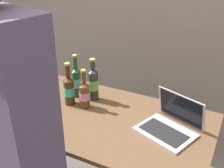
% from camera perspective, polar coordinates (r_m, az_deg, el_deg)
% --- Properties ---
extents(desk, '(1.36, 0.77, 0.75)m').
position_cam_1_polar(desk, '(1.84, -1.59, -9.52)').
color(desk, brown).
rests_on(desk, ground).
extents(laptop, '(0.39, 0.37, 0.21)m').
position_cam_1_polar(laptop, '(1.68, 12.11, -7.96)').
color(laptop, '#B7BABC').
rests_on(laptop, desk).
extents(beer_bottle_brown, '(0.06, 0.06, 0.32)m').
position_cam_1_polar(beer_bottle_brown, '(1.98, -7.43, 0.65)').
color(beer_bottle_brown, '#1E5123').
rests_on(beer_bottle_brown, desk).
extents(beer_bottle_green, '(0.07, 0.07, 0.30)m').
position_cam_1_polar(beer_bottle_green, '(1.89, -8.88, -1.07)').
color(beer_bottle_green, '#472B14').
rests_on(beer_bottle_green, desk).
extents(beer_bottle_amber, '(0.07, 0.07, 0.28)m').
position_cam_1_polar(beer_bottle_amber, '(1.84, -5.74, -2.09)').
color(beer_bottle_amber, brown).
rests_on(beer_bottle_amber, desk).
extents(beer_bottle_dark, '(0.07, 0.07, 0.31)m').
position_cam_1_polar(beer_bottle_dark, '(1.92, -3.91, 0.13)').
color(beer_bottle_dark, '#333333').
rests_on(beer_bottle_dark, desk).
extents(person_figure, '(0.49, 0.35, 1.80)m').
position_cam_1_polar(person_figure, '(1.30, -19.49, -13.39)').
color(person_figure, '#2D3347').
rests_on(person_figure, ground).
extents(back_wall, '(6.00, 0.10, 2.60)m').
position_cam_1_polar(back_wall, '(2.24, 8.12, 15.25)').
color(back_wall, gray).
rests_on(back_wall, ground).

